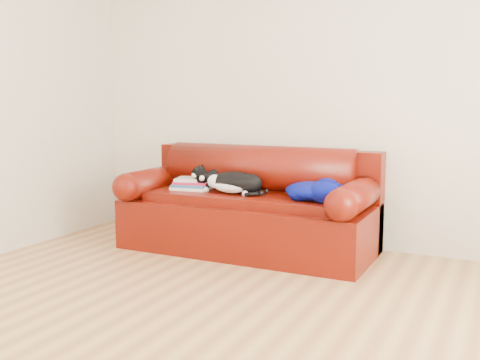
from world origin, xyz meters
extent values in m
plane|color=#8E5E39|center=(0.00, 0.00, 0.00)|extent=(4.50, 4.50, 0.00)
cube|color=beige|center=(0.00, 2.00, 1.30)|extent=(4.50, 0.02, 2.60)
cube|color=#3E0702|center=(-0.46, 1.50, 0.21)|extent=(2.10, 0.90, 0.42)
cube|color=#3E0702|center=(-0.46, 1.45, 0.45)|extent=(1.66, 0.62, 0.10)
cylinder|color=black|center=(-1.39, 1.17, 0.03)|extent=(0.06, 0.06, 0.05)
cylinder|color=black|center=(0.47, 1.17, 0.03)|extent=(0.06, 0.06, 0.05)
cylinder|color=black|center=(-1.39, 1.83, 0.03)|extent=(0.06, 0.06, 0.05)
cylinder|color=black|center=(0.47, 1.83, 0.03)|extent=(0.06, 0.06, 0.05)
cube|color=#3E0702|center=(-0.46, 1.86, 0.42)|extent=(2.10, 0.18, 0.85)
cylinder|color=#3E0702|center=(-0.46, 1.75, 0.68)|extent=(1.70, 0.40, 0.40)
cylinder|color=#3E0702|center=(-1.39, 1.50, 0.54)|extent=(0.24, 0.88, 0.24)
sphere|color=#3E0702|center=(-1.39, 1.06, 0.54)|extent=(0.24, 0.24, 0.24)
cylinder|color=#3E0702|center=(0.47, 1.50, 0.54)|extent=(0.24, 0.88, 0.24)
sphere|color=#3E0702|center=(0.47, 1.06, 0.54)|extent=(0.24, 0.24, 0.24)
cube|color=white|center=(-0.96, 1.44, 0.51)|extent=(0.35, 0.28, 0.02)
cube|color=white|center=(-0.96, 1.44, 0.51)|extent=(0.33, 0.27, 0.02)
cube|color=#1C5F9B|center=(-0.96, 1.44, 0.54)|extent=(0.35, 0.29, 0.02)
cube|color=white|center=(-0.96, 1.44, 0.54)|extent=(0.33, 0.27, 0.02)
cube|color=#B5143A|center=(-0.96, 1.44, 0.56)|extent=(0.35, 0.29, 0.02)
cube|color=white|center=(-0.96, 1.44, 0.56)|extent=(0.33, 0.28, 0.02)
cube|color=silver|center=(-0.96, 1.44, 0.59)|extent=(0.34, 0.30, 0.02)
cube|color=white|center=(-0.96, 1.44, 0.59)|extent=(0.33, 0.28, 0.02)
ellipsoid|color=black|center=(-0.52, 1.40, 0.59)|extent=(0.46, 0.28, 0.18)
ellipsoid|color=white|center=(-0.54, 1.35, 0.56)|extent=(0.32, 0.16, 0.12)
ellipsoid|color=white|center=(-0.70, 1.36, 0.60)|extent=(0.13, 0.12, 0.11)
ellipsoid|color=black|center=(-0.39, 1.42, 0.58)|extent=(0.20, 0.20, 0.16)
ellipsoid|color=black|center=(-0.81, 1.38, 0.65)|extent=(0.14, 0.13, 0.11)
ellipsoid|color=white|center=(-0.83, 1.34, 0.64)|extent=(0.07, 0.06, 0.05)
sphere|color=#BF7272|center=(-0.85, 1.34, 0.64)|extent=(0.02, 0.02, 0.02)
cone|color=black|center=(-0.80, 1.35, 0.70)|extent=(0.05, 0.05, 0.06)
cone|color=black|center=(-0.80, 1.41, 0.70)|extent=(0.05, 0.05, 0.06)
cylinder|color=black|center=(-0.29, 1.40, 0.53)|extent=(0.11, 0.15, 0.04)
sphere|color=white|center=(-0.73, 1.34, 0.52)|extent=(0.04, 0.04, 0.04)
sphere|color=white|center=(-0.39, 1.30, 0.52)|extent=(0.04, 0.04, 0.04)
ellipsoid|color=#020B4C|center=(0.14, 1.42, 0.57)|extent=(0.53, 0.50, 0.14)
ellipsoid|color=#020B4C|center=(0.27, 1.32, 0.58)|extent=(0.33, 0.30, 0.17)
ellipsoid|color=#020B4C|center=(0.06, 1.52, 0.55)|extent=(0.34, 0.37, 0.11)
ellipsoid|color=#020B4C|center=(0.22, 1.53, 0.58)|extent=(0.27, 0.23, 0.17)
ellipsoid|color=#020B4C|center=(0.07, 1.33, 0.55)|extent=(0.21, 0.22, 0.11)
ellipsoid|color=silver|center=(0.19, 1.32, 0.59)|extent=(0.21, 0.12, 0.05)
camera|label=1|loc=(1.54, -2.71, 1.27)|focal=42.00mm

